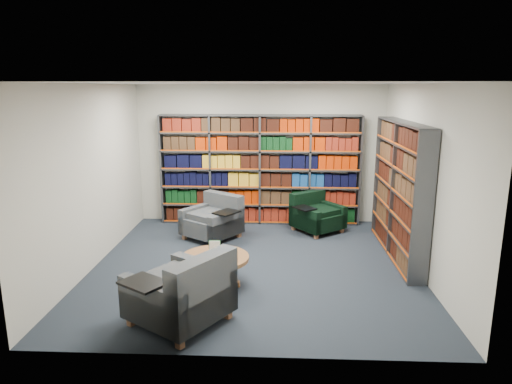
{
  "coord_description": "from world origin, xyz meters",
  "views": [
    {
      "loc": [
        0.34,
        -6.74,
        2.76
      ],
      "look_at": [
        0.0,
        0.6,
        1.05
      ],
      "focal_mm": 32.0,
      "sensor_mm": 36.0,
      "label": 1
    }
  ],
  "objects_px": {
    "chair_teal_left": "(215,221)",
    "chair_green_right": "(315,216)",
    "chair_teal_front": "(185,296)",
    "coffee_table": "(215,262)"
  },
  "relations": [
    {
      "from": "chair_green_right",
      "to": "coffee_table",
      "type": "height_order",
      "value": "chair_green_right"
    },
    {
      "from": "chair_teal_left",
      "to": "coffee_table",
      "type": "height_order",
      "value": "chair_teal_left"
    },
    {
      "from": "chair_green_right",
      "to": "coffee_table",
      "type": "distance_m",
      "value": 3.1
    },
    {
      "from": "chair_teal_left",
      "to": "chair_green_right",
      "type": "relative_size",
      "value": 1.08
    },
    {
      "from": "chair_green_right",
      "to": "chair_teal_left",
      "type": "bearing_deg",
      "value": -165.17
    },
    {
      "from": "chair_green_right",
      "to": "chair_teal_front",
      "type": "xyz_separation_m",
      "value": [
        -1.82,
        -3.72,
        0.07
      ]
    },
    {
      "from": "chair_teal_left",
      "to": "chair_teal_front",
      "type": "relative_size",
      "value": 0.89
    },
    {
      "from": "chair_teal_front",
      "to": "coffee_table",
      "type": "relative_size",
      "value": 1.44
    },
    {
      "from": "coffee_table",
      "to": "chair_teal_left",
      "type": "bearing_deg",
      "value": 97.71
    },
    {
      "from": "chair_teal_left",
      "to": "chair_green_right",
      "type": "height_order",
      "value": "chair_teal_left"
    }
  ]
}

